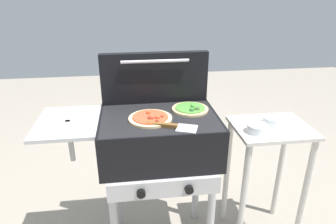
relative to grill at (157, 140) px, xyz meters
The scene contains 8 objects.
grill is the anchor object (origin of this frame).
grill_lid_open 0.37m from the grill, 86.33° to the left, with size 0.63×0.08×0.30m.
pizza_pepperoni 0.16m from the grill, 132.04° to the right, with size 0.23×0.23×0.04m.
pizza_veggie 0.26m from the grill, 16.49° to the left, with size 0.21×0.21×0.04m.
spatula 0.22m from the grill, 67.40° to the right, with size 0.26×0.14×0.02m.
prep_table 0.70m from the grill, ahead, with size 0.44×0.36×0.80m.
topping_bowl_near 0.56m from the grill, ahead, with size 0.12×0.12×0.04m.
topping_bowl_far 0.69m from the grill, ahead, with size 0.12×0.12×0.04m.
Camera 1 is at (-0.15, -1.48, 1.56)m, focal length 32.01 mm.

